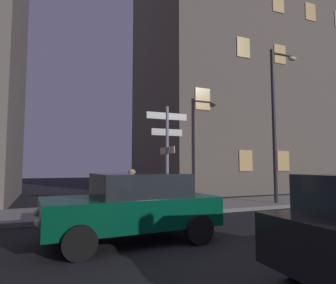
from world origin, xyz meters
TOP-DOWN VIEW (x-y plane):
  - ground_plane at (0.00, 0.00)m, footprint 80.00×80.00m
  - sidewalk_kerb at (0.00, 6.12)m, footprint 40.00×2.99m
  - signpost at (0.95, 5.08)m, footprint 1.55×1.30m
  - street_lamp at (6.27, 5.35)m, footprint 1.48×0.28m
  - car_far_oncoming at (-1.15, 2.04)m, footprint 4.00×2.23m
  - cyclist at (-0.75, 3.78)m, footprint 1.82×0.36m
  - building_right_block at (10.33, 13.95)m, footprint 13.90×9.35m

SIDE VIEW (x-z plane):
  - ground_plane at x=0.00m, z-range 0.00..0.00m
  - sidewalk_kerb at x=0.00m, z-range 0.00..0.14m
  - cyclist at x=-0.75m, z-range -0.06..1.55m
  - car_far_oncoming at x=-1.15m, z-range 0.05..1.57m
  - signpost at x=0.95m, z-range 0.47..4.16m
  - street_lamp at x=6.27m, z-range 0.69..7.41m
  - building_right_block at x=10.33m, z-range 0.00..19.74m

